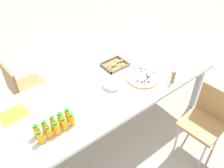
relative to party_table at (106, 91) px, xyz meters
The scene contains 20 objects.
ground_plane 0.67m from the party_table, ahead, with size 12.00×12.00×0.00m, color #B2A899.
party_table is the anchor object (origin of this frame).
chair_far_left 1.07m from the party_table, 126.88° to the left, with size 0.42×0.42×0.83m.
chair_near_right 1.11m from the party_table, 51.16° to the right, with size 0.44×0.44×0.83m.
juice_bottle_0 0.89m from the party_table, 165.01° to the right, with size 0.06×0.06×0.13m.
juice_bottle_1 0.81m from the party_table, 163.80° to the right, with size 0.05×0.05×0.13m.
juice_bottle_2 0.75m from the party_table, 161.86° to the right, with size 0.06×0.06×0.14m.
juice_bottle_3 0.68m from the party_table, 160.29° to the right, with size 0.06×0.06×0.14m.
juice_bottle_4 0.60m from the party_table, 157.44° to the right, with size 0.05×0.05×0.13m.
juice_bottle_5 0.87m from the party_table, behind, with size 0.06×0.06×0.14m.
juice_bottle_6 0.80m from the party_table, 168.32° to the right, with size 0.05×0.05×0.14m.
juice_bottle_7 0.73m from the party_table, 167.17° to the right, with size 0.05×0.05×0.15m.
juice_bottle_8 0.65m from the party_table, 165.81° to the right, with size 0.06×0.06×0.14m.
juice_bottle_9 0.58m from the party_table, 163.95° to the right, with size 0.06×0.06×0.14m.
fruit_pizza 0.44m from the party_table, 19.32° to the right, with size 0.36×0.36×0.05m.
snack_tray 0.41m from the party_table, 35.65° to the left, with size 0.28×0.23×0.04m.
plate_stack 0.11m from the party_table, 22.34° to the right, with size 0.21×0.21×0.04m.
napkin_stack 0.60m from the party_table, 167.94° to the left, with size 0.15×0.15×0.01m, color white.
cardboard_tube 0.75m from the party_table, 31.98° to the right, with size 0.04×0.04×0.15m, color #9E7A56.
paper_folder 0.96m from the party_table, 166.57° to the left, with size 0.26×0.20×0.01m, color yellow.
Camera 1 is at (-1.15, -1.57, 2.42)m, focal length 38.57 mm.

